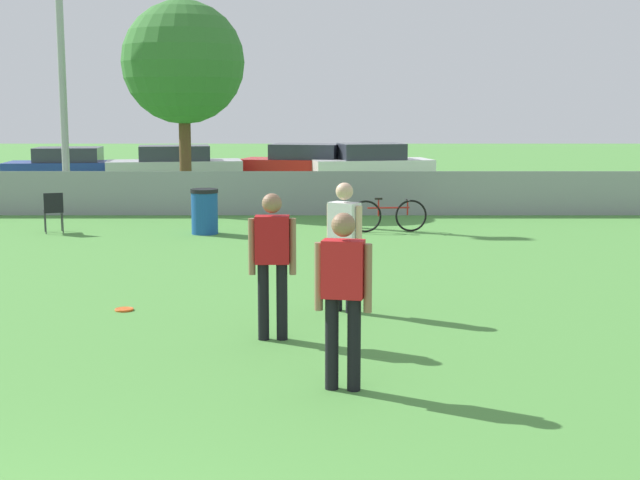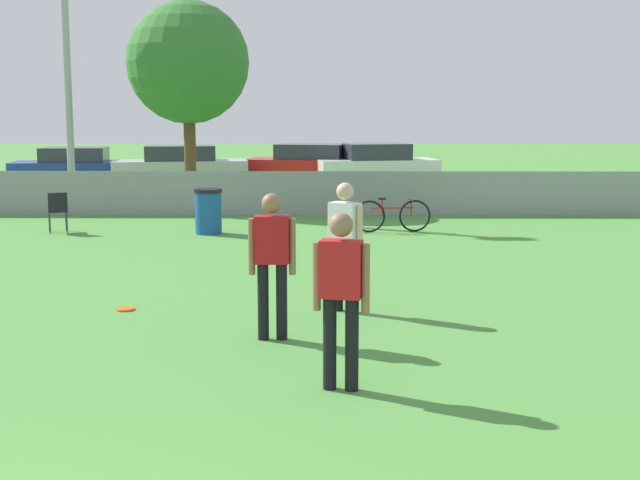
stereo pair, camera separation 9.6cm
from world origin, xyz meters
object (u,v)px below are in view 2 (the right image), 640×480
(player_defender_red, at_px, (272,255))
(player_thrower_red, at_px, (341,288))
(trash_bin, at_px, (208,211))
(parked_car_blue, at_px, (75,167))
(player_receiver_white, at_px, (345,237))
(tree_near_pole, at_px, (188,63))
(parked_car_silver, at_px, (180,166))
(parked_car_red, at_px, (311,165))
(frisbee_disc, at_px, (125,309))
(bicycle_sideline, at_px, (392,216))
(folding_chair_sideline, at_px, (58,209))
(parked_car_white, at_px, (377,166))

(player_defender_red, height_order, player_thrower_red, same)
(trash_bin, bearing_deg, parked_car_blue, 118.18)
(player_receiver_white, distance_m, player_defender_red, 1.67)
(tree_near_pole, distance_m, trash_bin, 6.42)
(parked_car_silver, distance_m, parked_car_red, 4.49)
(player_defender_red, height_order, frisbee_disc, player_defender_red)
(frisbee_disc, height_order, trash_bin, trash_bin)
(player_thrower_red, bearing_deg, player_defender_red, 123.71)
(parked_car_blue, bearing_deg, frisbee_disc, -78.11)
(parked_car_silver, bearing_deg, bicycle_sideline, -69.43)
(parked_car_blue, bearing_deg, trash_bin, -67.56)
(tree_near_pole, relative_size, parked_car_silver, 1.17)
(player_thrower_red, distance_m, parked_car_blue, 23.45)
(tree_near_pole, bearing_deg, frisbee_disc, -85.32)
(tree_near_pole, bearing_deg, player_thrower_red, -76.31)
(player_thrower_red, height_order, frisbee_disc, player_thrower_red)
(player_receiver_white, relative_size, folding_chair_sideline, 1.97)
(folding_chair_sideline, relative_size, bicycle_sideline, 0.52)
(tree_near_pole, relative_size, player_thrower_red, 3.19)
(frisbee_disc, bearing_deg, parked_car_blue, 107.64)
(parked_car_blue, bearing_deg, tree_near_pole, -56.41)
(tree_near_pole, relative_size, player_receiver_white, 3.19)
(player_defender_red, relative_size, folding_chair_sideline, 1.97)
(parked_car_silver, relative_size, parked_car_white, 1.10)
(tree_near_pole, distance_m, bicycle_sideline, 8.01)
(parked_car_blue, xyz_separation_m, parked_car_red, (7.98, 0.88, 0.03))
(player_defender_red, distance_m, frisbee_disc, 2.74)
(player_receiver_white, relative_size, parked_car_silver, 0.37)
(player_thrower_red, relative_size, trash_bin, 1.79)
(trash_bin, height_order, parked_car_red, parked_car_red)
(parked_car_blue, bearing_deg, parked_car_white, -5.10)
(player_defender_red, height_order, bicycle_sideline, player_defender_red)
(bicycle_sideline, bearing_deg, trash_bin, 177.12)
(bicycle_sideline, bearing_deg, tree_near_pole, 128.51)
(tree_near_pole, height_order, frisbee_disc, tree_near_pole)
(parked_car_blue, distance_m, parked_car_red, 8.03)
(frisbee_disc, relative_size, parked_car_blue, 0.06)
(player_thrower_red, relative_size, folding_chair_sideline, 1.97)
(trash_bin, height_order, parked_car_silver, parked_car_silver)
(player_receiver_white, distance_m, frisbee_disc, 3.10)
(player_defender_red, distance_m, player_thrower_red, 2.01)
(folding_chair_sideline, xyz_separation_m, bicycle_sideline, (7.20, 0.14, -0.16))
(player_receiver_white, relative_size, bicycle_sideline, 1.02)
(tree_near_pole, height_order, parked_car_silver, tree_near_pole)
(player_receiver_white, bearing_deg, frisbee_disc, -143.82)
(parked_car_silver, bearing_deg, folding_chair_sideline, -103.85)
(frisbee_disc, bearing_deg, player_receiver_white, -1.22)
(frisbee_disc, distance_m, parked_car_red, 19.43)
(tree_near_pole, distance_m, parked_car_silver, 6.79)
(trash_bin, bearing_deg, bicycle_sideline, 3.93)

